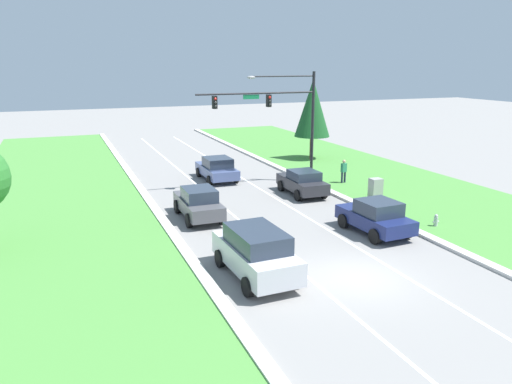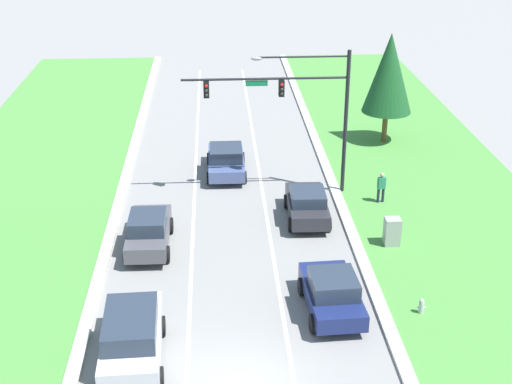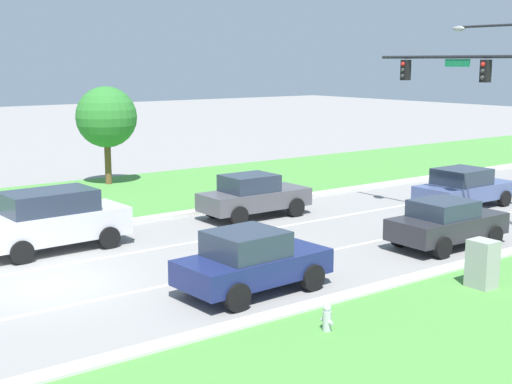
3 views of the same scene
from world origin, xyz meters
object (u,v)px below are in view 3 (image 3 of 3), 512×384
object	(u,v)px
oak_near_left_tree	(106,117)
graphite_sedan	(253,196)
traffic_signal_mast	(506,89)
navy_sedan	(251,261)
slate_blue_sedan	(464,188)
utility_cabinet	(482,265)
fire_hydrant	(327,320)
silver_suv	(52,219)
charcoal_sedan	(446,223)

from	to	relation	value
oak_near_left_tree	graphite_sedan	bearing A→B (deg)	7.66
traffic_signal_mast	navy_sedan	bearing A→B (deg)	-89.35
oak_near_left_tree	slate_blue_sedan	bearing A→B (deg)	35.06
traffic_signal_mast	oak_near_left_tree	world-z (taller)	traffic_signal_mast
utility_cabinet	fire_hydrant	size ratio (longest dim) A/B	1.96
navy_sedan	graphite_sedan	xyz separation A→B (m)	(-7.41, 5.55, 0.02)
slate_blue_sedan	silver_suv	bearing A→B (deg)	-102.09
traffic_signal_mast	oak_near_left_tree	size ratio (longest dim) A/B	1.71
slate_blue_sedan	fire_hydrant	size ratio (longest dim) A/B	6.52
graphite_sedan	fire_hydrant	distance (m)	12.35
fire_hydrant	oak_near_left_tree	world-z (taller)	oak_near_left_tree
traffic_signal_mast	navy_sedan	xyz separation A→B (m)	(0.13, -11.06, -4.25)
utility_cabinet	oak_near_left_tree	world-z (taller)	oak_near_left_tree
graphite_sedan	fire_hydrant	bearing A→B (deg)	-28.29
silver_suv	oak_near_left_tree	world-z (taller)	oak_near_left_tree
navy_sedan	oak_near_left_tree	xyz separation A→B (m)	(-17.60, 4.18, 2.52)
slate_blue_sedan	oak_near_left_tree	bearing A→B (deg)	-144.73
silver_suv	graphite_sedan	world-z (taller)	silver_suv
traffic_signal_mast	utility_cabinet	size ratio (longest dim) A/B	6.08
traffic_signal_mast	graphite_sedan	distance (m)	10.06
traffic_signal_mast	graphite_sedan	bearing A→B (deg)	-142.91
traffic_signal_mast	charcoal_sedan	size ratio (longest dim) A/B	1.99
charcoal_sedan	navy_sedan	distance (m)	7.97
slate_blue_sedan	oak_near_left_tree	size ratio (longest dim) A/B	0.94
navy_sedan	oak_near_left_tree	bearing A→B (deg)	163.91
fire_hydrant	oak_near_left_tree	size ratio (longest dim) A/B	0.14
slate_blue_sedan	traffic_signal_mast	bearing A→B (deg)	-37.98
silver_suv	oak_near_left_tree	xyz separation A→B (m)	(-10.26, 6.78, 2.34)
slate_blue_sedan	oak_near_left_tree	distance (m)	17.12
slate_blue_sedan	fire_hydrant	world-z (taller)	slate_blue_sedan
graphite_sedan	navy_sedan	bearing A→B (deg)	-36.35
fire_hydrant	silver_suv	bearing A→B (deg)	-168.41
fire_hydrant	slate_blue_sedan	bearing A→B (deg)	116.59
charcoal_sedan	fire_hydrant	distance (m)	9.02
traffic_signal_mast	navy_sedan	size ratio (longest dim) A/B	1.98
utility_cabinet	navy_sedan	bearing A→B (deg)	-124.90
utility_cabinet	oak_near_left_tree	xyz separation A→B (m)	(-21.15, -0.90, 2.69)
slate_blue_sedan	fire_hydrant	distance (m)	16.00
utility_cabinet	charcoal_sedan	bearing A→B (deg)	140.39
charcoal_sedan	slate_blue_sedan	distance (m)	7.05
charcoal_sedan	utility_cabinet	distance (m)	4.53
utility_cabinet	fire_hydrant	bearing A→B (deg)	-91.39
traffic_signal_mast	utility_cabinet	bearing A→B (deg)	-58.47
charcoal_sedan	graphite_sedan	bearing A→B (deg)	-160.83
slate_blue_sedan	fire_hydrant	xyz separation A→B (m)	(7.16, -14.30, -0.49)
fire_hydrant	utility_cabinet	bearing A→B (deg)	88.61
traffic_signal_mast	fire_hydrant	world-z (taller)	traffic_signal_mast
traffic_signal_mast	utility_cabinet	xyz separation A→B (m)	(3.67, -5.98, -4.41)
graphite_sedan	oak_near_left_tree	xyz separation A→B (m)	(-10.20, -1.37, 2.50)
fire_hydrant	oak_near_left_tree	distance (m)	21.72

